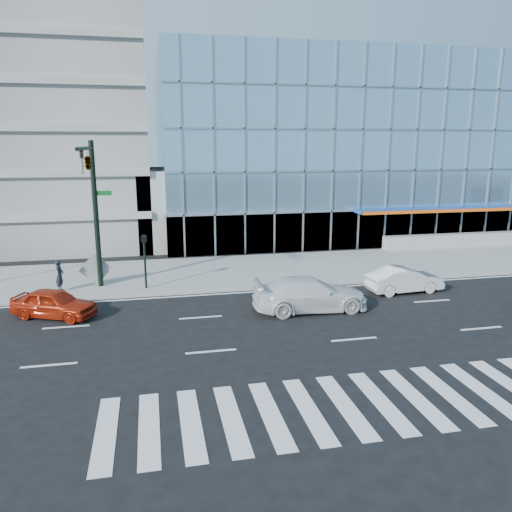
% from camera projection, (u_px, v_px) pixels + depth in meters
% --- Properties ---
extents(ground, '(160.00, 160.00, 0.00)m').
position_uv_depth(ground, '(322.00, 309.00, 24.63)').
color(ground, black).
rests_on(ground, ground).
extents(sidewalk, '(120.00, 8.00, 0.15)m').
position_uv_depth(sidewalk, '(281.00, 268.00, 32.24)').
color(sidewalk, gray).
rests_on(sidewalk, ground).
extents(theatre_building, '(42.00, 26.00, 15.00)m').
position_uv_depth(theatre_building, '(370.00, 148.00, 50.60)').
color(theatre_building, '#78A7C9').
rests_on(theatre_building, ground).
extents(parking_garage, '(24.00, 24.00, 20.00)m').
position_uv_depth(parking_garage, '(6.00, 119.00, 43.15)').
color(parking_garage, gray).
rests_on(parking_garage, ground).
extents(ramp_block, '(6.00, 8.00, 6.00)m').
position_uv_depth(ramp_block, '(177.00, 207.00, 39.91)').
color(ramp_block, gray).
rests_on(ramp_block, ground).
extents(tower_backdrop, '(14.00, 14.00, 48.00)m').
position_uv_depth(tower_backdrop, '(3.00, 41.00, 79.98)').
color(tower_backdrop, gray).
rests_on(tower_backdrop, ground).
extents(traffic_signal, '(1.14, 5.74, 8.00)m').
position_uv_depth(traffic_signal, '(90.00, 180.00, 25.39)').
color(traffic_signal, black).
rests_on(traffic_signal, sidewalk).
extents(ped_signal_post, '(0.30, 0.33, 3.00)m').
position_uv_depth(ped_signal_post, '(145.00, 253.00, 27.14)').
color(ped_signal_post, black).
rests_on(ped_signal_post, sidewalk).
extents(white_suv, '(5.66, 2.38, 1.63)m').
position_uv_depth(white_suv, '(310.00, 294.00, 24.27)').
color(white_suv, white).
rests_on(white_suv, ground).
extents(white_sedan, '(4.32, 1.77, 1.39)m').
position_uv_depth(white_sedan, '(404.00, 280.00, 27.28)').
color(white_sedan, silver).
rests_on(white_sedan, ground).
extents(red_sedan, '(4.28, 3.14, 1.36)m').
position_uv_depth(red_sedan, '(54.00, 303.00, 23.32)').
color(red_sedan, '#AD250D').
rests_on(red_sedan, ground).
extents(pedestrian, '(0.48, 0.67, 1.73)m').
position_uv_depth(pedestrian, '(60.00, 276.00, 26.90)').
color(pedestrian, black).
rests_on(pedestrian, sidewalk).
extents(tilted_panel, '(1.84, 0.08, 1.84)m').
position_uv_depth(tilted_panel, '(96.00, 269.00, 28.02)').
color(tilted_panel, '#9A9A9A').
rests_on(tilted_panel, sidewalk).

